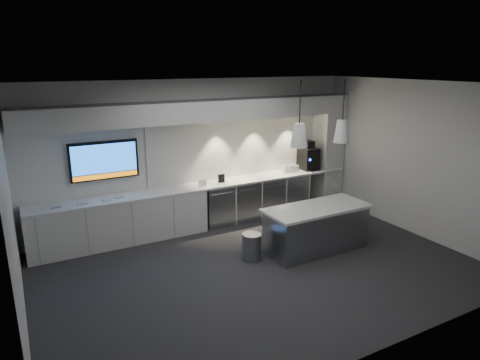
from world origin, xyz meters
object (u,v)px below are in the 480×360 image
bin (252,247)px  coffee_machine (308,158)px  wall_tv (104,160)px  island (316,228)px

bin → coffee_machine: 3.31m
wall_tv → island: size_ratio=0.64×
wall_tv → bin: wall_tv is taller
bin → wall_tv: bearing=133.0°
island → coffee_machine: size_ratio=2.93×
bin → coffee_machine: (2.58, 1.85, 0.94)m
wall_tv → island: bearing=-36.0°
coffee_machine → island: bearing=-122.5°
island → bin: bearing=169.5°
wall_tv → island: (3.18, -2.31, -1.14)m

